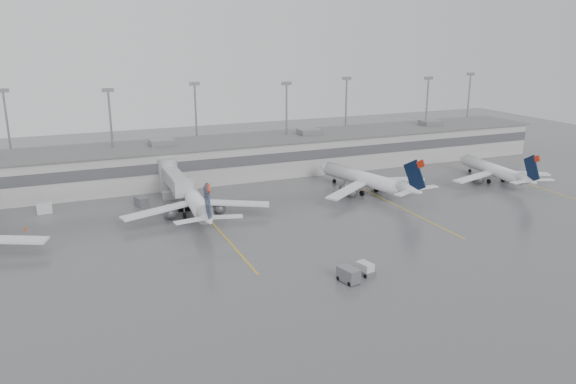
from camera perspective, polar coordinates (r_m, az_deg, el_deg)
name	(u,v)px	position (r m, az deg, el deg)	size (l,w,h in m)	color
ground	(384,266)	(81.09, 9.75, -7.37)	(260.00, 260.00, 0.00)	#565658
terminal	(250,156)	(130.07, -3.89, 3.68)	(152.00, 17.00, 9.45)	#9B9B96
light_masts	(241,119)	(134.04, -4.76, 7.44)	(142.40, 8.00, 20.60)	gray
jet_bridge_right	(172,178)	(113.48, -11.67, 1.39)	(4.00, 17.20, 7.00)	#9FA2A4
stand_markings	(312,216)	(100.72, 2.48, -2.45)	(105.25, 40.00, 0.01)	#EEB50E
jet_mid_left	(195,200)	(100.99, -9.44, -0.84)	(26.37, 29.62, 9.58)	white
jet_mid_right	(368,179)	(114.90, 8.11, 1.28)	(25.51, 28.96, 9.55)	white
jet_far_right	(496,170)	(130.51, 20.35, 2.08)	(23.80, 26.79, 8.67)	white
baggage_tug	(365,270)	(77.63, 7.82, -7.84)	(2.23, 2.95, 1.71)	silver
baggage_cart	(348,275)	(75.07, 6.16, -8.34)	(2.39, 3.37, 1.96)	slate
gse_uld_a	(44,208)	(111.26, -23.52, -1.51)	(2.58, 1.72, 1.83)	silver
gse_uld_b	(169,195)	(112.98, -11.98, -0.31)	(2.23, 1.49, 1.58)	silver
gse_uld_c	(350,180)	(122.08, 6.33, 1.22)	(2.59, 1.73, 1.84)	silver
gse_loader	(141,202)	(109.47, -14.68, -0.96)	(1.79, 2.87, 1.79)	slate
cone_a	(25,228)	(103.12, -25.14, -3.35)	(0.47, 0.47, 0.74)	#E34204
cone_b	(173,212)	(104.01, -11.59, -1.98)	(0.42, 0.42, 0.66)	#E34204
cone_c	(374,190)	(117.31, 8.76, 0.21)	(0.37, 0.37, 0.60)	#E34204
cone_d	(522,176)	(137.78, 22.66, 1.54)	(0.46, 0.46, 0.73)	#E34204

